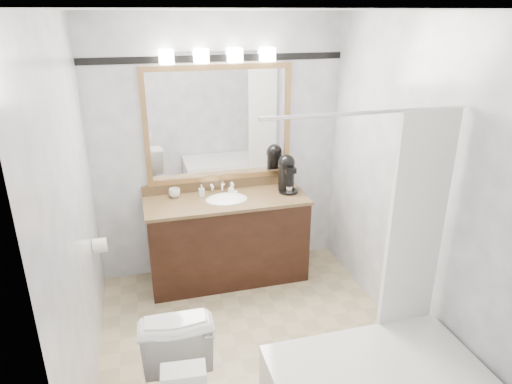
% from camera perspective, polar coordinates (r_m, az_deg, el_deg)
% --- Properties ---
extents(room, '(2.42, 2.62, 2.52)m').
position_cam_1_polar(room, '(3.22, -0.19, -0.97)').
color(room, tan).
rests_on(room, ground).
extents(vanity, '(1.53, 0.58, 0.97)m').
position_cam_1_polar(vanity, '(4.46, -3.59, -5.70)').
color(vanity, black).
rests_on(vanity, ground).
extents(mirror, '(1.40, 0.04, 1.10)m').
position_cam_1_polar(mirror, '(4.34, -4.64, 8.40)').
color(mirror, '#A97F4C').
rests_on(mirror, room).
extents(vanity_light_bar, '(1.02, 0.14, 0.12)m').
position_cam_1_polar(vanity_light_bar, '(4.19, -4.77, 16.69)').
color(vanity_light_bar, silver).
rests_on(vanity_light_bar, room).
extents(accent_stripe, '(2.40, 0.01, 0.06)m').
position_cam_1_polar(accent_stripe, '(4.26, -4.92, 16.32)').
color(accent_stripe, black).
rests_on(accent_stripe, room).
extents(bathtub, '(1.30, 0.75, 1.96)m').
position_cam_1_polar(bathtub, '(3.25, 14.63, -22.10)').
color(bathtub, white).
rests_on(bathtub, ground).
extents(tp_roll, '(0.11, 0.12, 0.12)m').
position_cam_1_polar(tp_roll, '(3.98, -18.94, -6.34)').
color(tp_roll, white).
rests_on(tp_roll, room).
extents(tissue_box, '(0.23, 0.14, 0.09)m').
position_cam_1_polar(tissue_box, '(2.41, -9.04, -21.79)').
color(tissue_box, white).
rests_on(tissue_box, toilet).
extents(coffee_maker, '(0.19, 0.24, 0.36)m').
position_cam_1_polar(coffee_maker, '(4.43, 3.86, 2.47)').
color(coffee_maker, black).
rests_on(coffee_maker, vanity).
extents(cup_left, '(0.11, 0.11, 0.08)m').
position_cam_1_polar(cup_left, '(4.38, -10.15, -0.10)').
color(cup_left, white).
rests_on(cup_left, vanity).
extents(soap_bottle_a, '(0.05, 0.05, 0.11)m').
position_cam_1_polar(soap_bottle_a, '(4.36, -6.82, 0.19)').
color(soap_bottle_a, white).
rests_on(soap_bottle_a, vanity).
extents(soap_bottle_b, '(0.09, 0.09, 0.08)m').
position_cam_1_polar(soap_bottle_b, '(4.42, -3.14, 0.41)').
color(soap_bottle_b, white).
rests_on(soap_bottle_b, vanity).
extents(soap_bar, '(0.08, 0.05, 0.02)m').
position_cam_1_polar(soap_bar, '(4.41, -2.86, -0.03)').
color(soap_bar, beige).
rests_on(soap_bar, vanity).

